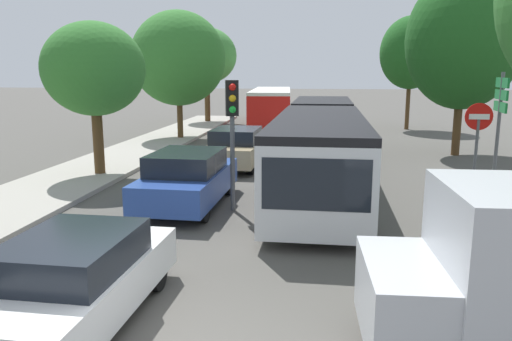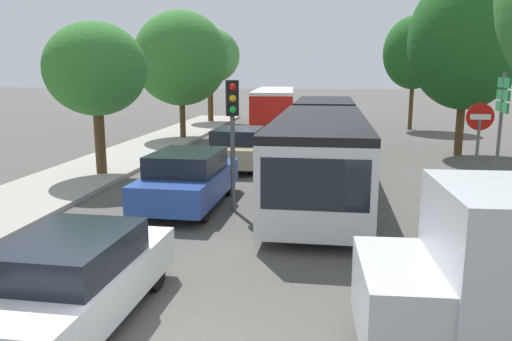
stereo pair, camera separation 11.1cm
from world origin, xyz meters
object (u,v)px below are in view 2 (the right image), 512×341
object	(u,v)px
city_bus_rear	(274,104)
queued_car_blue	(188,178)
direction_sign_post	(502,109)
tree_right_mid	(465,44)
tree_right_far	(414,53)
queued_car_tan	(238,147)
tree_left_mid	(96,70)
no_entry_sign	(478,140)
tree_left_far	(180,61)
articulated_bus	(322,137)
traffic_light	(232,116)
queued_car_white	(74,279)
tree_left_distant	(210,56)

from	to	relation	value
city_bus_rear	queued_car_blue	xyz separation A→B (m)	(-0.12, -21.18, -0.63)
city_bus_rear	direction_sign_post	world-z (taller)	direction_sign_post
queued_car_blue	tree_right_mid	size ratio (longest dim) A/B	0.56
direction_sign_post	tree_right_far	world-z (taller)	tree_right_far
queued_car_tan	tree_left_mid	world-z (taller)	tree_left_mid
city_bus_rear	tree_right_far	size ratio (longest dim) A/B	1.63
no_entry_sign	tree_left_far	xyz separation A→B (m)	(-11.61, 12.35, 2.27)
city_bus_rear	direction_sign_post	size ratio (longest dim) A/B	3.16
articulated_bus	tree_left_mid	size ratio (longest dim) A/B	3.06
articulated_bus	tree_right_far	bearing A→B (deg)	160.86
tree_left_mid	queued_car_blue	bearing A→B (deg)	-39.51
queued_car_blue	tree_right_mid	world-z (taller)	tree_right_mid
queued_car_tan	tree_left_far	world-z (taller)	tree_left_far
queued_car_tan	no_entry_sign	xyz separation A→B (m)	(7.23, -5.12, 1.12)
articulated_bus	tree_left_mid	distance (m)	8.04
traffic_light	direction_sign_post	world-z (taller)	direction_sign_post
queued_car_white	articulated_bus	bearing A→B (deg)	-15.59
tree_left_far	queued_car_tan	bearing A→B (deg)	-58.82
queued_car_tan	tree_right_far	distance (m)	16.72
queued_car_tan	queued_car_white	bearing A→B (deg)	-179.54
articulated_bus	tree_left_distant	bearing A→B (deg)	-154.66
articulated_bus	city_bus_rear	xyz separation A→B (m)	(-3.42, 16.57, 0.02)
traffic_light	tree_right_mid	xyz separation A→B (m)	(8.07, 10.08, 2.26)
tree_left_far	direction_sign_post	bearing A→B (deg)	-40.38
queued_car_blue	tree_left_distant	xyz separation A→B (m)	(-4.52, 21.96, 3.89)
tree_right_mid	articulated_bus	bearing A→B (deg)	-138.18
city_bus_rear	queued_car_blue	size ratio (longest dim) A/B	2.58
tree_left_far	articulated_bus	bearing A→B (deg)	-48.08
traffic_light	queued_car_tan	bearing A→B (deg)	173.09
queued_car_blue	traffic_light	bearing A→B (deg)	-99.99
articulated_bus	queued_car_tan	xyz separation A→B (m)	(-3.20, 1.20, -0.62)
articulated_bus	tree_left_far	world-z (taller)	tree_left_far
queued_car_white	traffic_light	xyz separation A→B (m)	(1.15, 6.25, 1.81)
tree_left_mid	tree_left_far	size ratio (longest dim) A/B	0.78
articulated_bus	queued_car_blue	xyz separation A→B (m)	(-3.54, -4.62, -0.61)
queued_car_white	tree_left_far	bearing A→B (deg)	13.45
no_entry_sign	queued_car_white	bearing A→B (deg)	-45.90
tree_left_far	queued_car_white	bearing A→B (deg)	-77.98
no_entry_sign	articulated_bus	bearing A→B (deg)	-134.13
city_bus_rear	direction_sign_post	distance (m)	20.74
tree_left_mid	tree_right_mid	distance (m)	14.93
traffic_light	tree_right_mid	world-z (taller)	tree_right_mid
tree_left_distant	tree_right_mid	world-z (taller)	tree_right_mid
tree_left_distant	tree_right_far	xyz separation A→B (m)	(13.39, -2.33, 0.07)
queued_car_white	tree_right_mid	distance (m)	19.19
tree_left_far	tree_left_distant	distance (m)	8.95
articulated_bus	direction_sign_post	distance (m)	5.70
queued_car_white	queued_car_tan	distance (m)	12.33
queued_car_tan	tree_left_mid	distance (m)	5.83
articulated_bus	queued_car_white	size ratio (longest dim) A/B	4.06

